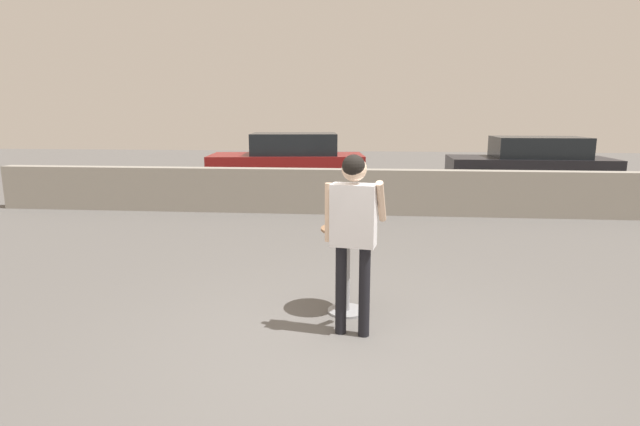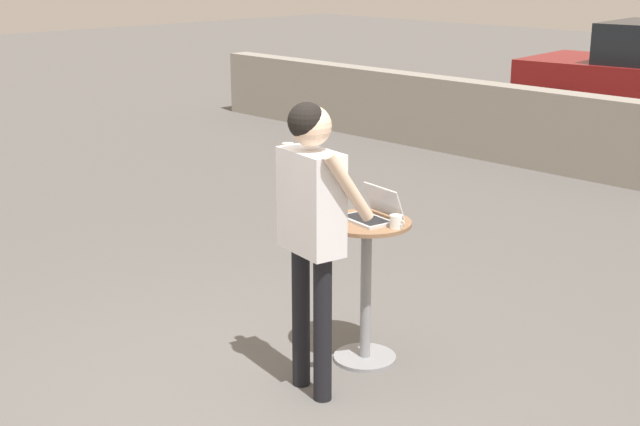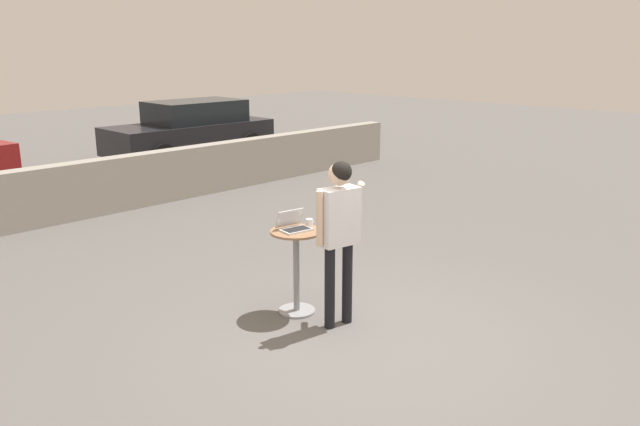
# 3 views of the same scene
# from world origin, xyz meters

# --- Properties ---
(ground_plane) EXTENTS (50.00, 50.00, 0.00)m
(ground_plane) POSITION_xyz_m (0.00, 0.00, 0.00)
(ground_plane) COLOR #5B5956
(pavement_kerb) EXTENTS (16.28, 0.35, 0.98)m
(pavement_kerb) POSITION_xyz_m (0.00, 6.52, 0.49)
(pavement_kerb) COLOR gray
(pavement_kerb) RESTS_ON ground_plane
(cafe_table) EXTENTS (0.57, 0.57, 0.96)m
(cafe_table) POSITION_xyz_m (-0.03, 0.97, 0.58)
(cafe_table) COLOR gray
(cafe_table) RESTS_ON ground_plane
(laptop) EXTENTS (0.37, 0.33, 0.21)m
(laptop) POSITION_xyz_m (-0.02, 1.01, 1.00)
(laptop) COLOR silver
(laptop) RESTS_ON cafe_table
(coffee_mug) EXTENTS (0.11, 0.08, 0.08)m
(coffee_mug) POSITION_xyz_m (0.20, 0.99, 1.00)
(coffee_mug) COLOR white
(coffee_mug) RESTS_ON cafe_table
(standing_person) EXTENTS (0.60, 0.35, 1.79)m
(standing_person) POSITION_xyz_m (0.05, 0.41, 1.15)
(standing_person) COLOR black
(standing_person) RESTS_ON ground_plane
(parked_car_near_street) EXTENTS (4.45, 2.32, 1.62)m
(parked_car_near_street) POSITION_xyz_m (-2.04, 9.74, 0.82)
(parked_car_near_street) COLOR maroon
(parked_car_near_street) RESTS_ON ground_plane
(parked_car_further_down) EXTENTS (4.21, 1.87, 1.55)m
(parked_car_further_down) POSITION_xyz_m (4.55, 9.60, 0.80)
(parked_car_further_down) COLOR black
(parked_car_further_down) RESTS_ON ground_plane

